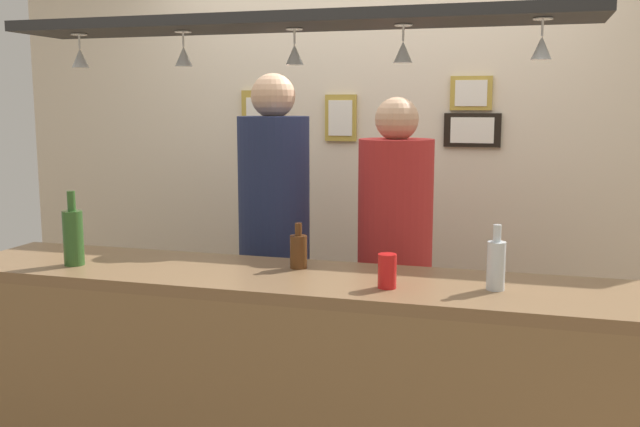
% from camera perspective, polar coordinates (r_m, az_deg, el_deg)
% --- Properties ---
extents(back_wall, '(4.40, 0.06, 2.60)m').
position_cam_1_polar(back_wall, '(4.06, 3.99, 3.96)').
color(back_wall, beige).
rests_on(back_wall, ground_plane).
extents(bar_counter, '(2.70, 0.55, 1.00)m').
position_cam_1_polar(bar_counter, '(2.68, -3.72, -12.32)').
color(bar_counter, brown).
rests_on(bar_counter, ground_plane).
extents(overhead_glass_rack, '(2.20, 0.36, 0.04)m').
position_cam_1_polar(overhead_glass_rack, '(2.71, -2.47, 15.07)').
color(overhead_glass_rack, black).
extents(hanging_wineglass_far_left, '(0.07, 0.07, 0.13)m').
position_cam_1_polar(hanging_wineglass_far_left, '(3.08, -18.65, 11.78)').
color(hanging_wineglass_far_left, silver).
rests_on(hanging_wineglass_far_left, overhead_glass_rack).
extents(hanging_wineglass_left, '(0.07, 0.07, 0.13)m').
position_cam_1_polar(hanging_wineglass_left, '(2.87, -10.85, 12.33)').
color(hanging_wineglass_left, silver).
rests_on(hanging_wineglass_left, overhead_glass_rack).
extents(hanging_wineglass_center_left, '(0.07, 0.07, 0.13)m').
position_cam_1_polar(hanging_wineglass_center_left, '(2.72, -2.05, 12.68)').
color(hanging_wineglass_center_left, silver).
rests_on(hanging_wineglass_center_left, overhead_glass_rack).
extents(hanging_wineglass_center, '(0.07, 0.07, 0.13)m').
position_cam_1_polar(hanging_wineglass_center, '(2.60, 6.66, 12.81)').
color(hanging_wineglass_center, silver).
rests_on(hanging_wineglass_center, overhead_glass_rack).
extents(hanging_wineglass_center_right, '(0.07, 0.07, 0.13)m').
position_cam_1_polar(hanging_wineglass_center_right, '(2.50, 17.31, 12.64)').
color(hanging_wineglass_center_right, silver).
rests_on(hanging_wineglass_center_right, overhead_glass_rack).
extents(person_middle_navy_shirt, '(0.34, 0.34, 1.78)m').
position_cam_1_polar(person_middle_navy_shirt, '(3.41, -3.68, -0.69)').
color(person_middle_navy_shirt, '#2D334C').
rests_on(person_middle_navy_shirt, ground_plane).
extents(person_right_red_shirt, '(0.34, 0.34, 1.67)m').
position_cam_1_polar(person_right_red_shirt, '(3.28, 6.01, -2.41)').
color(person_right_red_shirt, '#2D334C').
rests_on(person_right_red_shirt, ground_plane).
extents(bottle_beer_brown_stubby, '(0.07, 0.07, 0.18)m').
position_cam_1_polar(bottle_beer_brown_stubby, '(2.80, -1.73, -2.97)').
color(bottle_beer_brown_stubby, '#512D14').
rests_on(bottle_beer_brown_stubby, bar_counter).
extents(bottle_soda_clear, '(0.06, 0.06, 0.23)m').
position_cam_1_polar(bottle_soda_clear, '(2.55, 13.90, -3.93)').
color(bottle_soda_clear, silver).
rests_on(bottle_soda_clear, bar_counter).
extents(bottle_champagne_green, '(0.08, 0.08, 0.30)m').
position_cam_1_polar(bottle_champagne_green, '(3.01, -19.15, -1.71)').
color(bottle_champagne_green, '#2D5623').
rests_on(bottle_champagne_green, bar_counter).
extents(drink_can, '(0.07, 0.07, 0.12)m').
position_cam_1_polar(drink_can, '(2.51, 5.40, -4.60)').
color(drink_can, red).
rests_on(drink_can, bar_counter).
extents(picture_frame_caricature, '(0.26, 0.02, 0.34)m').
position_cam_1_polar(picture_frame_caricature, '(4.18, -4.58, 7.47)').
color(picture_frame_caricature, '#B29338').
rests_on(picture_frame_caricature, back_wall).
extents(picture_frame_crest, '(0.18, 0.02, 0.26)m').
position_cam_1_polar(picture_frame_crest, '(4.04, 1.67, 7.65)').
color(picture_frame_crest, '#B29338').
rests_on(picture_frame_crest, back_wall).
extents(picture_frame_lower_pair, '(0.30, 0.02, 0.18)m').
position_cam_1_polar(picture_frame_lower_pair, '(3.92, 12.09, 6.54)').
color(picture_frame_lower_pair, black).
rests_on(picture_frame_lower_pair, back_wall).
extents(picture_frame_upper_small, '(0.22, 0.02, 0.18)m').
position_cam_1_polar(picture_frame_upper_small, '(3.92, 12.00, 9.40)').
color(picture_frame_upper_small, '#B29338').
rests_on(picture_frame_upper_small, back_wall).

